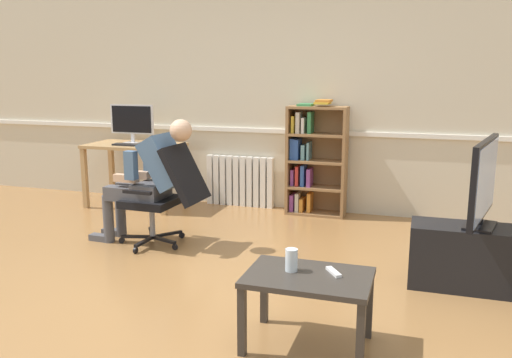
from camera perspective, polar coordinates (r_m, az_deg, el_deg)
The scene contains 15 objects.
ground_plane at distance 4.01m, azimuth -5.89°, elevation -12.06°, with size 18.00×18.00×0.00m, color olive.
back_wall at distance 6.20m, azimuth 3.81°, elevation 9.13°, with size 12.00×0.13×2.70m.
computer_desk at distance 6.49m, azimuth -12.95°, elevation 2.69°, with size 1.12×0.65×0.76m.
imac_monitor at distance 6.54m, azimuth -13.24°, elevation 6.14°, with size 0.57×0.14×0.46m.
keyboard at distance 6.35m, azimuth -13.62°, elevation 3.62°, with size 0.37×0.12×0.02m, color black.
computer_mouse at distance 6.21m, azimuth -10.98°, elevation 3.61°, with size 0.06×0.10×0.03m, color white.
bookshelf at distance 6.00m, azimuth 6.11°, elevation 2.07°, with size 0.66×0.29×1.30m.
radiator at distance 6.39m, azimuth -1.75°, elevation -0.23°, with size 0.83×0.08×0.61m.
office_chair at distance 4.93m, azimuth -9.64°, elevation -1.33°, with size 0.84×0.61×0.96m.
person_seated at distance 4.99m, azimuth -11.43°, elevation 0.21°, with size 1.06×0.40×1.19m.
tv_stand at distance 4.29m, azimuth 22.73°, elevation -7.88°, with size 0.96×0.37×0.48m.
tv_screen at distance 4.15m, azimuth 23.36°, elevation -0.28°, with size 0.27×0.93×0.65m.
coffee_table at distance 3.14m, azimuth 5.65°, elevation -11.35°, with size 0.72×0.49×0.45m.
drinking_glass at distance 3.14m, azimuth 3.85°, elevation -8.71°, with size 0.07×0.07×0.13m, color silver.
spare_remote at distance 3.15m, azimuth 8.37°, elevation -9.89°, with size 0.04×0.15×0.02m, color white.
Camera 1 is at (1.50, -3.36, 1.59)m, focal length 37.07 mm.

